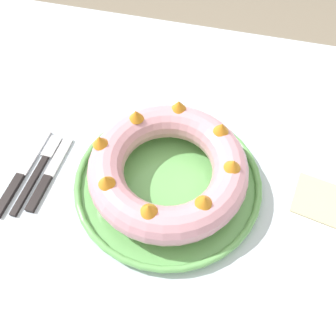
# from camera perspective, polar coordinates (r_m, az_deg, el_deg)

# --- Properties ---
(ground_plane) EXTENTS (8.00, 8.00, 0.00)m
(ground_plane) POSITION_cam_1_polar(r_m,az_deg,el_deg) (1.29, -0.78, -20.50)
(ground_plane) COLOR gray
(dining_table) EXTENTS (1.52, 1.08, 0.72)m
(dining_table) POSITION_cam_1_polar(r_m,az_deg,el_deg) (0.67, -1.41, -7.96)
(dining_table) COLOR silver
(dining_table) RESTS_ON ground_plane
(serving_dish) EXTENTS (0.35, 0.35, 0.02)m
(serving_dish) POSITION_cam_1_polar(r_m,az_deg,el_deg) (0.61, 0.00, -2.19)
(serving_dish) COLOR #6BB760
(serving_dish) RESTS_ON dining_table
(bundt_cake) EXTENTS (0.28, 0.28, 0.08)m
(bundt_cake) POSITION_cam_1_polar(r_m,az_deg,el_deg) (0.57, -0.01, 0.06)
(bundt_cake) COLOR #E09EAD
(bundt_cake) RESTS_ON serving_dish
(fork) EXTENTS (0.02, 0.18, 0.01)m
(fork) POSITION_cam_1_polar(r_m,az_deg,el_deg) (0.68, -21.38, 0.10)
(fork) COLOR black
(fork) RESTS_ON dining_table
(serving_knife) EXTENTS (0.02, 0.20, 0.01)m
(serving_knife) POSITION_cam_1_polar(r_m,az_deg,el_deg) (0.68, -24.36, -1.33)
(serving_knife) COLOR black
(serving_knife) RESTS_ON dining_table
(cake_knife) EXTENTS (0.02, 0.17, 0.01)m
(cake_knife) POSITION_cam_1_polar(r_m,az_deg,el_deg) (0.66, -20.22, -1.57)
(cake_knife) COLOR black
(cake_knife) RESTS_ON dining_table
(napkin) EXTENTS (0.14, 0.11, 0.00)m
(napkin) POSITION_cam_1_polar(r_m,az_deg,el_deg) (0.66, 26.38, -5.64)
(napkin) COLOR beige
(napkin) RESTS_ON dining_table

